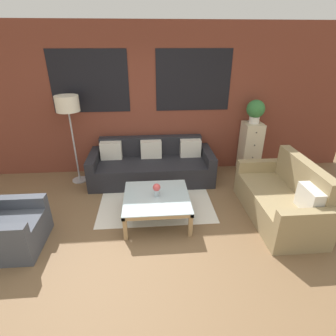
# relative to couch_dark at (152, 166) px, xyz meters

# --- Properties ---
(ground_plane) EXTENTS (16.00, 16.00, 0.00)m
(ground_plane) POSITION_rel_couch_dark_xyz_m (-0.12, -1.95, -0.28)
(ground_plane) COLOR brown
(wall_back_brick) EXTENTS (8.40, 0.09, 2.80)m
(wall_back_brick) POSITION_rel_couch_dark_xyz_m (-0.12, 0.49, 1.13)
(wall_back_brick) COLOR brown
(wall_back_brick) RESTS_ON ground_plane
(rug) EXTENTS (1.87, 1.56, 0.00)m
(rug) POSITION_rel_couch_dark_xyz_m (0.04, -0.72, -0.28)
(rug) COLOR silver
(rug) RESTS_ON ground_plane
(couch_dark) EXTENTS (2.32, 0.88, 0.78)m
(couch_dark) POSITION_rel_couch_dark_xyz_m (0.00, 0.00, 0.00)
(couch_dark) COLOR #232328
(couch_dark) RESTS_ON ground_plane
(settee_vintage) EXTENTS (0.80, 1.63, 0.92)m
(settee_vintage) POSITION_rel_couch_dark_xyz_m (1.93, -1.40, 0.03)
(settee_vintage) COLOR #99845B
(settee_vintage) RESTS_ON ground_plane
(armchair_corner) EXTENTS (0.80, 0.79, 0.84)m
(armchair_corner) POSITION_rel_couch_dark_xyz_m (-1.92, -1.74, -0.00)
(armchair_corner) COLOR #474C56
(armchair_corner) RESTS_ON ground_plane
(coffee_table) EXTENTS (0.97, 0.97, 0.39)m
(coffee_table) POSITION_rel_couch_dark_xyz_m (0.04, -1.28, 0.05)
(coffee_table) COLOR silver
(coffee_table) RESTS_ON ground_plane
(floor_lamp) EXTENTS (0.40, 0.40, 1.63)m
(floor_lamp) POSITION_rel_couch_dark_xyz_m (-1.42, 0.05, 1.15)
(floor_lamp) COLOR #B2B2B7
(floor_lamp) RESTS_ON ground_plane
(drawer_cabinet) EXTENTS (0.36, 0.41, 1.03)m
(drawer_cabinet) POSITION_rel_couch_dark_xyz_m (2.00, 0.21, 0.23)
(drawer_cabinet) COLOR beige
(drawer_cabinet) RESTS_ON ground_plane
(potted_plant) EXTENTS (0.34, 0.34, 0.45)m
(potted_plant) POSITION_rel_couch_dark_xyz_m (2.00, 0.21, 1.00)
(potted_plant) COLOR silver
(potted_plant) RESTS_ON drawer_cabinet
(flower_vase) EXTENTS (0.11, 0.11, 0.21)m
(flower_vase) POSITION_rel_couch_dark_xyz_m (0.05, -1.27, 0.23)
(flower_vase) COLOR #ADBCC6
(flower_vase) RESTS_ON coffee_table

